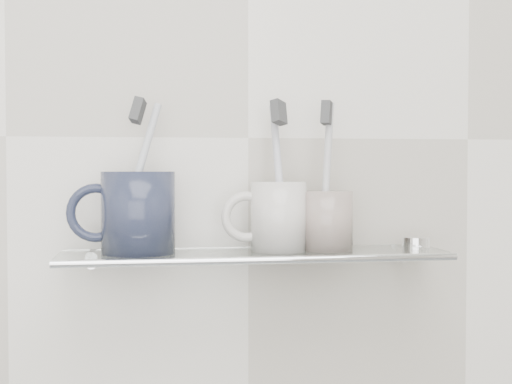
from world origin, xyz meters
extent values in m
plane|color=silver|center=(0.00, 1.10, 1.25)|extent=(2.50, 0.00, 2.50)
cube|color=silver|center=(0.00, 1.04, 1.10)|extent=(0.50, 0.12, 0.01)
cylinder|color=silver|center=(0.00, 0.98, 1.10)|extent=(0.50, 0.01, 0.01)
cylinder|color=silver|center=(-0.21, 1.09, 1.09)|extent=(0.02, 0.03, 0.02)
cylinder|color=silver|center=(0.21, 1.09, 1.09)|extent=(0.02, 0.03, 0.02)
cylinder|color=#1D203A|center=(-0.15, 1.04, 1.15)|extent=(0.10, 0.10, 0.10)
torus|color=#1D203A|center=(-0.20, 1.04, 1.15)|extent=(0.07, 0.01, 0.07)
cylinder|color=silver|center=(-0.15, 1.04, 1.20)|extent=(0.06, 0.05, 0.18)
cube|color=#3B3C3E|center=(-0.15, 1.04, 1.28)|extent=(0.02, 0.03, 0.04)
cylinder|color=silver|center=(0.03, 1.04, 1.15)|extent=(0.10, 0.10, 0.09)
torus|color=silver|center=(-0.01, 1.04, 1.15)|extent=(0.07, 0.01, 0.07)
cylinder|color=silver|center=(0.03, 1.04, 1.20)|extent=(0.02, 0.07, 0.19)
cube|color=#3B3C3E|center=(0.03, 1.04, 1.28)|extent=(0.02, 0.03, 0.04)
cylinder|color=silver|center=(0.10, 1.04, 1.14)|extent=(0.09, 0.09, 0.08)
torus|color=silver|center=(0.06, 1.04, 1.14)|extent=(0.06, 0.01, 0.06)
cylinder|color=#BBBBBB|center=(0.10, 1.04, 1.20)|extent=(0.03, 0.03, 0.19)
cube|color=#3B3C3E|center=(0.10, 1.04, 1.28)|extent=(0.02, 0.03, 0.03)
cylinder|color=silver|center=(0.22, 1.04, 1.11)|extent=(0.04, 0.04, 0.02)
camera|label=1|loc=(-0.14, 0.13, 1.21)|focal=50.00mm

